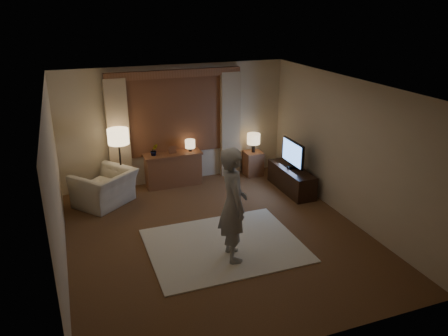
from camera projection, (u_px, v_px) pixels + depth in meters
name	position (u px, v px, depth m)	size (l,w,h in m)	color
room	(208.00, 155.00, 7.57)	(5.04, 5.54, 2.64)	brown
rug	(224.00, 245.00, 7.30)	(2.50, 2.00, 0.02)	beige
sideboard	(173.00, 170.00, 9.62)	(1.20, 0.40, 0.70)	brown
picture_frame	(172.00, 151.00, 9.46)	(0.16, 0.02, 0.20)	brown
plant	(154.00, 150.00, 9.31)	(0.17, 0.13, 0.30)	#999999
table_lamp_sideboard	(190.00, 144.00, 9.55)	(0.22, 0.22, 0.30)	black
floor_lamp	(119.00, 140.00, 8.75)	(0.42, 0.42, 1.45)	black
armchair	(105.00, 188.00, 8.69)	(1.07, 0.93, 0.69)	beige
side_table	(253.00, 163.00, 10.22)	(0.40, 0.40, 0.56)	brown
table_lamp_side	(254.00, 139.00, 10.01)	(0.30, 0.30, 0.44)	black
tv_stand	(291.00, 179.00, 9.38)	(0.45, 1.40, 0.50)	black
tv	(293.00, 153.00, 9.17)	(0.21, 0.84, 0.61)	black
person	(233.00, 205.00, 6.63)	(0.67, 0.44, 1.83)	gray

